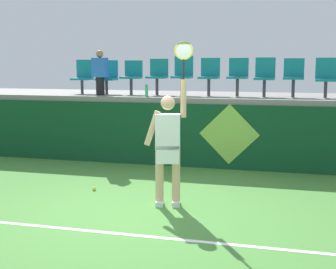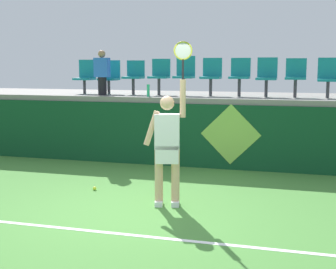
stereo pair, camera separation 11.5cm
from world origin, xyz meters
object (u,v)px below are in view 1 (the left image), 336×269
object	(u,v)px
tennis_ball	(94,189)
water_bottle	(147,91)
stadium_chair_1	(108,76)
stadium_chair_7	(265,75)
stadium_chair_2	(132,75)
stadium_chair_8	(294,75)
spectator_0	(100,72)
stadium_chair_5	(210,74)
tennis_player	(168,144)
stadium_chair_4	(183,73)
stadium_chair_6	(238,74)
stadium_chair_9	(326,76)
stadium_chair_0	(83,75)
stadium_chair_3	(158,74)

from	to	relation	value
tennis_ball	water_bottle	distance (m)	3.06
stadium_chair_1	stadium_chair_7	xyz separation A→B (m)	(3.73, 0.00, 0.04)
stadium_chair_2	stadium_chair_8	bearing A→B (deg)	0.05
stadium_chair_8	spectator_0	size ratio (longest dim) A/B	0.82
stadium_chair_2	stadium_chair_5	bearing A→B (deg)	0.14
stadium_chair_5	stadium_chair_7	bearing A→B (deg)	0.11
tennis_player	stadium_chair_1	world-z (taller)	tennis_player
stadium_chair_4	stadium_chair_8	bearing A→B (deg)	-0.13
stadium_chair_2	tennis_ball	bearing A→B (deg)	-82.48
stadium_chair_8	stadium_chair_2	bearing A→B (deg)	-179.95
stadium_chair_1	spectator_0	xyz separation A→B (m)	(0.00, -0.46, 0.09)
tennis_player	stadium_chair_1	size ratio (longest dim) A/B	3.14
stadium_chair_6	stadium_chair_7	world-z (taller)	stadium_chair_7
water_bottle	stadium_chair_9	bearing A→B (deg)	10.52
stadium_chair_1	stadium_chair_5	bearing A→B (deg)	-0.04
stadium_chair_8	stadium_chair_4	bearing A→B (deg)	179.87
water_bottle	stadium_chair_4	world-z (taller)	stadium_chair_4
stadium_chair_4	stadium_chair_6	size ratio (longest dim) A/B	1.06
water_bottle	stadium_chair_8	bearing A→B (deg)	12.60
stadium_chair_5	water_bottle	bearing A→B (deg)	-151.25
water_bottle	stadium_chair_6	world-z (taller)	stadium_chair_6
stadium_chair_2	stadium_chair_5	world-z (taller)	stadium_chair_5
stadium_chair_1	stadium_chair_8	bearing A→B (deg)	-0.04
stadium_chair_0	stadium_chair_9	bearing A→B (deg)	0.01
stadium_chair_6	stadium_chair_8	xyz separation A→B (m)	(1.21, -0.00, -0.01)
stadium_chair_8	stadium_chair_5	bearing A→B (deg)	179.95
stadium_chair_3	stadium_chair_9	bearing A→B (deg)	0.09
stadium_chair_1	stadium_chair_4	world-z (taller)	stadium_chair_4
tennis_ball	stadium_chair_9	bearing A→B (deg)	39.90
water_bottle	stadium_chair_8	xyz separation A→B (m)	(3.14, 0.70, 0.34)
water_bottle	stadium_chair_0	size ratio (longest dim) A/B	0.33
stadium_chair_1	spectator_0	size ratio (longest dim) A/B	0.78
stadium_chair_2	tennis_player	bearing A→B (deg)	-63.29
tennis_ball	stadium_chair_4	size ratio (longest dim) A/B	0.07
stadium_chair_6	water_bottle	bearing A→B (deg)	-160.00
water_bottle	stadium_chair_1	distance (m)	1.43
stadium_chair_6	stadium_chair_7	bearing A→B (deg)	0.35
tennis_player	stadium_chair_1	bearing A→B (deg)	123.63
stadium_chair_6	tennis_ball	bearing A→B (deg)	-122.14
tennis_player	tennis_ball	xyz separation A→B (m)	(-1.50, 0.54, -0.95)
stadium_chair_4	spectator_0	distance (m)	1.92
stadium_chair_0	stadium_chair_9	distance (m)	5.67
tennis_player	stadium_chair_2	distance (m)	4.41
stadium_chair_2	stadium_chair_9	xyz separation A→B (m)	(4.40, 0.01, 0.01)
stadium_chair_9	stadium_chair_3	bearing A→B (deg)	-179.91
stadium_chair_4	stadium_chair_5	bearing A→B (deg)	-0.36
stadium_chair_5	stadium_chair_7	world-z (taller)	stadium_chair_7
stadium_chair_0	stadium_chair_6	size ratio (longest dim) A/B	0.96
stadium_chair_0	stadium_chair_3	world-z (taller)	stadium_chair_3
water_bottle	stadium_chair_5	xyz separation A→B (m)	(1.28, 0.70, 0.35)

